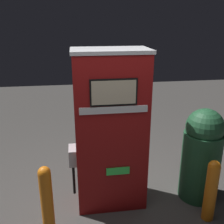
{
  "coord_description": "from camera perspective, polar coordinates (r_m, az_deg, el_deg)",
  "views": [
    {
      "loc": [
        -0.41,
        -2.67,
        2.3
      ],
      "look_at": [
        0.0,
        0.13,
        1.3
      ],
      "focal_mm": 42.0,
      "sensor_mm": 36.0,
      "label": 1
    }
  ],
  "objects": [
    {
      "name": "ground_plane",
      "position": [
        3.55,
        0.31,
        -20.96
      ],
      "size": [
        14.0,
        14.0,
        0.0
      ],
      "primitive_type": "plane",
      "color": "#423F3D"
    },
    {
      "name": "gas_pump",
      "position": [
        3.22,
        -0.36,
        -4.29
      ],
      "size": [
        0.96,
        0.54,
        2.0
      ],
      "color": "maroon",
      "rests_on": "ground_plane"
    },
    {
      "name": "safety_bollard",
      "position": [
        3.14,
        -14.05,
        -17.65
      ],
      "size": [
        0.14,
        0.14,
        0.83
      ],
      "color": "orange",
      "rests_on": "ground_plane"
    },
    {
      "name": "trash_bin",
      "position": [
        3.66,
        18.9,
        -8.62
      ],
      "size": [
        0.51,
        0.51,
        1.26
      ],
      "color": "#1E4C2D",
      "rests_on": "ground_plane"
    },
    {
      "name": "safety_bollard_far",
      "position": [
        3.41,
        20.77,
        -15.39
      ],
      "size": [
        0.14,
        0.14,
        0.79
      ],
      "color": "orange",
      "rests_on": "ground_plane"
    }
  ]
}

